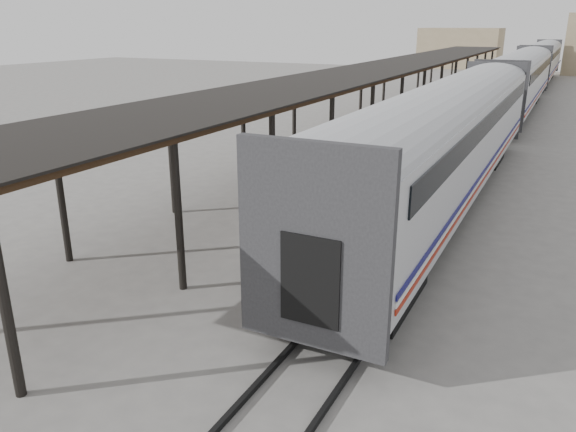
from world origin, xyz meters
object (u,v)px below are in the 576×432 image
(porter, at_px, (284,227))
(pedestrian, at_px, (353,137))
(luggage_tug, at_px, (368,134))
(baggage_cart, at_px, (287,253))

(porter, bearing_deg, pedestrian, 9.36)
(luggage_tug, bearing_deg, baggage_cart, -90.96)
(baggage_cart, xyz_separation_m, porter, (0.25, -0.65, 1.01))
(luggage_tug, xyz_separation_m, pedestrian, (-0.07, -2.20, 0.22))
(pedestrian, bearing_deg, baggage_cart, 127.48)
(pedestrian, bearing_deg, porter, 127.78)
(baggage_cart, height_order, luggage_tug, luggage_tug)
(baggage_cart, relative_size, pedestrian, 1.36)
(luggage_tug, height_order, pedestrian, pedestrian)
(baggage_cart, distance_m, pedestrian, 15.75)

